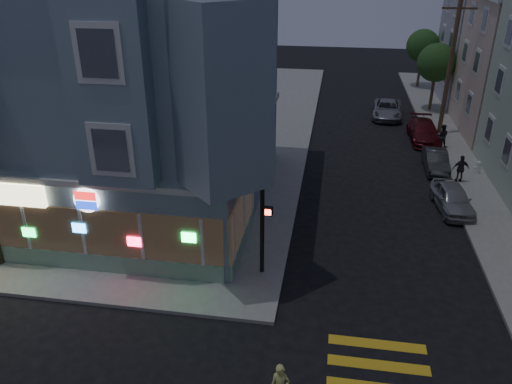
% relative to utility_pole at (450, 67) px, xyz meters
% --- Properties ---
extents(ground, '(120.00, 120.00, 0.00)m').
position_rel_utility_pole_xyz_m(ground, '(-12.00, -24.00, -4.80)').
color(ground, black).
rests_on(ground, ground).
extents(sidewalk_nw, '(33.00, 42.00, 0.15)m').
position_rel_utility_pole_xyz_m(sidewalk_nw, '(-25.50, -1.00, -4.72)').
color(sidewalk_nw, gray).
rests_on(sidewalk_nw, ground).
extents(corner_building, '(14.60, 14.60, 11.40)m').
position_rel_utility_pole_xyz_m(corner_building, '(-18.00, -13.02, 1.02)').
color(corner_building, slate).
rests_on(corner_building, sidewalk_nw).
extents(utility_pole, '(2.20, 0.30, 9.00)m').
position_rel_utility_pole_xyz_m(utility_pole, '(0.00, 0.00, 0.00)').
color(utility_pole, '#4C3826').
rests_on(utility_pole, sidewalk_ne).
extents(street_tree_near, '(3.00, 3.00, 5.30)m').
position_rel_utility_pole_xyz_m(street_tree_near, '(0.20, 6.00, -0.86)').
color(street_tree_near, '#4C3826').
rests_on(street_tree_near, sidewalk_ne).
extents(street_tree_far, '(3.00, 3.00, 5.30)m').
position_rel_utility_pole_xyz_m(street_tree_far, '(0.20, 14.00, -0.86)').
color(street_tree_far, '#4C3826').
rests_on(street_tree_far, sidewalk_ne).
extents(pedestrian_a, '(0.84, 0.70, 1.55)m').
position_rel_utility_pole_xyz_m(pedestrian_a, '(-0.38, -2.98, -3.87)').
color(pedestrian_a, black).
rests_on(pedestrian_a, sidewalk_ne).
extents(pedestrian_b, '(0.95, 0.49, 1.55)m').
position_rel_utility_pole_xyz_m(pedestrian_b, '(-0.29, -8.54, -3.87)').
color(pedestrian_b, '#27242D').
rests_on(pedestrian_b, sidewalk_ne).
extents(parked_car_a, '(1.92, 3.94, 1.29)m').
position_rel_utility_pole_xyz_m(parked_car_a, '(-1.30, -11.89, -4.15)').
color(parked_car_a, '#9FA3A6').
rests_on(parked_car_a, ground).
extents(parked_car_b, '(1.28, 3.58, 1.18)m').
position_rel_utility_pole_xyz_m(parked_car_b, '(-1.30, -6.69, -4.21)').
color(parked_car_b, '#35383A').
rests_on(parked_car_b, ground).
extents(parked_car_c, '(1.98, 4.69, 1.35)m').
position_rel_utility_pole_xyz_m(parked_car_c, '(-1.30, -1.49, -4.12)').
color(parked_car_c, maroon).
rests_on(parked_car_c, ground).
extents(parked_car_d, '(2.54, 4.87, 1.31)m').
position_rel_utility_pole_xyz_m(parked_car_d, '(-3.40, 3.71, -4.14)').
color(parked_car_d, '#8F9498').
rests_on(parked_car_d, ground).
extents(traffic_signal, '(0.61, 0.58, 5.22)m').
position_rel_utility_pole_xyz_m(traffic_signal, '(-9.87, -19.13, -1.12)').
color(traffic_signal, black).
rests_on(traffic_signal, sidewalk_nw).
extents(fire_hydrant, '(0.44, 0.25, 0.76)m').
position_rel_utility_pole_xyz_m(fire_hydrant, '(1.00, -7.15, -4.25)').
color(fire_hydrant, white).
rests_on(fire_hydrant, sidewalk_ne).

